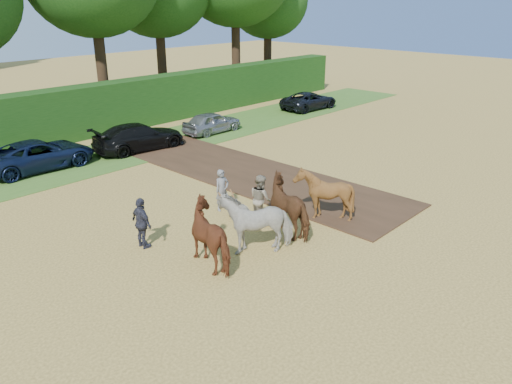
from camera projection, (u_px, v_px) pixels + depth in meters
ground at (348, 224)px, 18.50m from camera, size 120.00×120.00×0.00m
earth_strip at (242, 171)px, 23.97m from camera, size 4.50×17.00×0.05m
grass_verge at (133, 150)px, 27.41m from camera, size 50.00×5.00×0.03m
hedgerow at (87, 111)px, 29.73m from camera, size 46.00×1.60×3.00m
spectator_near at (261, 199)px, 18.29m from camera, size 0.94×1.07×1.85m
spectator_far at (142, 223)px, 16.43m from camera, size 0.48×1.05×1.77m
plough_team at (273, 212)px, 17.03m from camera, size 6.78×4.72×1.99m
parked_cars at (108, 143)px, 26.11m from camera, size 35.05×3.54×1.48m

